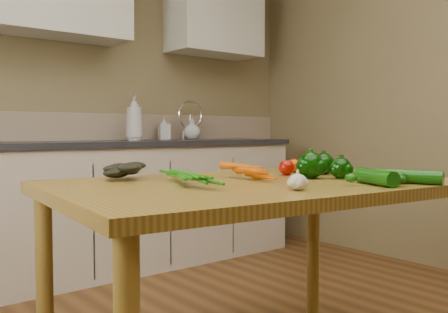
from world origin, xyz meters
name	(u,v)px	position (x,y,z in m)	size (l,w,h in m)	color
room	(319,52)	(0.00, 0.17, 1.25)	(4.04, 5.04, 2.64)	brown
counter_run	(115,204)	(0.21, 2.19, 0.46)	(2.84, 0.64, 1.14)	beige
table	(256,205)	(-0.12, 0.37, 0.70)	(1.55, 1.09, 0.78)	olive
soap_bottle_a	(134,117)	(0.41, 2.26, 1.07)	(0.13, 0.13, 0.33)	silver
soap_bottle_b	(164,128)	(0.73, 2.36, 0.99)	(0.08, 0.09, 0.18)	silver
soap_bottle_c	(192,129)	(0.97, 2.33, 0.98)	(0.13, 0.13, 0.17)	silver
carrot_bunch	(231,171)	(-0.19, 0.43, 0.82)	(0.27, 0.21, 0.07)	#D85905
leafy_greens	(125,166)	(-0.46, 0.74, 0.84)	(0.21, 0.19, 0.10)	black
garlic_bulb	(298,182)	(-0.20, 0.08, 0.81)	(0.06, 0.06, 0.05)	beige
pepper_a	(311,165)	(0.12, 0.31, 0.84)	(0.10, 0.10, 0.10)	black
pepper_b	(324,164)	(0.30, 0.40, 0.83)	(0.09, 0.09, 0.09)	black
pepper_c	(341,168)	(0.20, 0.23, 0.82)	(0.08, 0.08, 0.08)	black
tomato_a	(286,168)	(0.15, 0.48, 0.82)	(0.07, 0.07, 0.06)	#930B02
tomato_b	(294,166)	(0.28, 0.55, 0.81)	(0.07, 0.07, 0.06)	#BF3604
tomato_c	(314,165)	(0.34, 0.48, 0.82)	(0.07, 0.07, 0.07)	#BF3604
zucchini_a	(409,177)	(0.25, -0.03, 0.81)	(0.05, 0.05, 0.23)	#0A4407
zucchini_b	(376,177)	(0.12, 0.02, 0.81)	(0.06, 0.06, 0.19)	#0A4407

